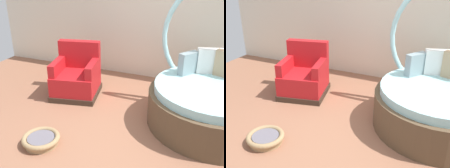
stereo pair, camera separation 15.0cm
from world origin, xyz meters
TOP-DOWN VIEW (x-y plane):
  - ground_plane at (0.00, 0.00)m, footprint 8.00×8.00m
  - back_wall at (0.00, 2.34)m, footprint 8.00×0.12m
  - round_daybed at (0.98, 0.91)m, footprint 1.91×1.91m
  - red_armchair at (-1.39, 0.98)m, footprint 0.95×0.95m
  - pet_basket at (-1.09, -0.56)m, footprint 0.51×0.51m

SIDE VIEW (x-z plane):
  - ground_plane at x=0.00m, z-range -0.02..0.00m
  - pet_basket at x=-1.09m, z-range 0.01..0.14m
  - red_armchair at x=-1.39m, z-range -0.14..0.80m
  - round_daybed at x=0.98m, z-range -0.64..1.48m
  - back_wall at x=0.00m, z-range 0.00..2.64m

